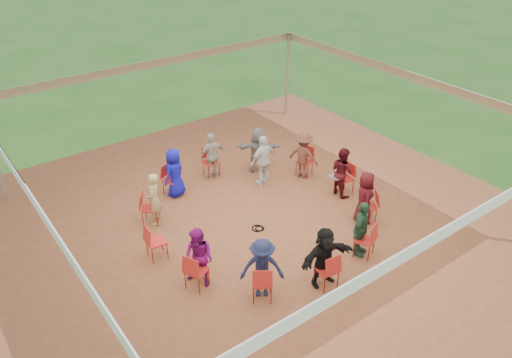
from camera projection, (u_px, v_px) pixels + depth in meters
ground at (259, 222)px, 12.88m from camera, size 80.00×80.00×0.00m
dirt_patch at (259, 221)px, 12.88m from camera, size 13.00×13.00×0.00m
tent at (260, 139)px, 11.67m from camera, size 10.33×10.33×3.00m
chair_0 at (345, 179)px, 13.87m from camera, size 0.48×0.46×0.90m
chair_1 at (305, 161)px, 14.73m from camera, size 0.57×0.56×0.90m
chair_2 at (258, 156)px, 15.03m from camera, size 0.60×0.60×0.90m
chair_3 at (211, 162)px, 14.69m from camera, size 0.46×0.48×0.90m
chair_4 at (172, 180)px, 13.81m from camera, size 0.56×0.57×0.90m
chair_5 at (150, 208)px, 12.61m from camera, size 0.60×0.60×0.90m
chair_6 at (156, 242)px, 11.43m from camera, size 0.48×0.46×0.90m
chair_7 at (197, 271)px, 10.57m from camera, size 0.57×0.56×0.90m
chair_8 at (262, 282)px, 10.27m from camera, size 0.60×0.60×0.90m
chair_9 at (327, 269)px, 10.60m from camera, size 0.46×0.48×0.90m
chair_10 at (365, 240)px, 11.49m from camera, size 0.56×0.57×0.90m
chair_11 at (368, 206)px, 12.68m from camera, size 0.60×0.60×0.90m
person_seated_0 at (342, 171)px, 13.68m from camera, size 0.46×0.72×1.42m
person_seated_1 at (303, 155)px, 14.50m from camera, size 0.79×1.02×1.42m
person_seated_2 at (258, 150)px, 14.79m from camera, size 1.35×1.16×1.42m
person_seated_3 at (212, 156)px, 14.47m from camera, size 0.87×0.50×1.42m
person_seated_4 at (175, 173)px, 13.62m from camera, size 0.79×0.64×1.42m
person_seated_5 at (154, 199)px, 12.48m from camera, size 0.58×0.62×1.42m
person_seated_6 at (199, 258)px, 10.52m from camera, size 0.65×0.79×1.42m
person_seated_7 at (262, 268)px, 10.24m from camera, size 1.01×0.90×1.42m
person_seated_8 at (324, 257)px, 10.56m from camera, size 1.36×0.62×1.42m
person_seated_9 at (361, 229)px, 11.40m from camera, size 0.93×0.73×1.42m
person_seated_10 at (365, 198)px, 12.55m from camera, size 0.72×0.79×1.42m
standing_person at (264, 160)px, 14.11m from camera, size 0.92×0.50×1.53m
cable_coil at (258, 228)px, 12.59m from camera, size 0.38×0.38×0.03m
laptop at (337, 174)px, 13.63m from camera, size 0.30×0.37×0.24m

